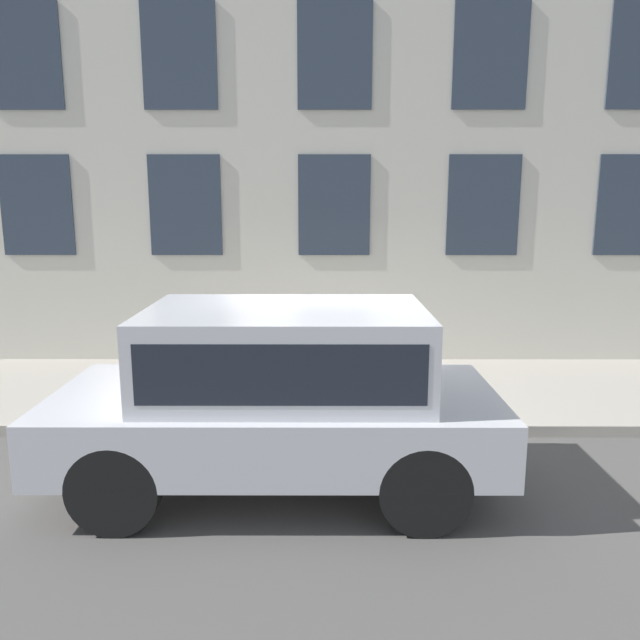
# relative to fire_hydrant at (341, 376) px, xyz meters

# --- Properties ---
(ground_plane) EXTENTS (80.00, 80.00, 0.00)m
(ground_plane) POSITION_rel_fire_hydrant_xyz_m (-0.64, 0.05, -0.57)
(ground_plane) COLOR #514F4C
(sidewalk) EXTENTS (3.13, 60.00, 0.14)m
(sidewalk) POSITION_rel_fire_hydrant_xyz_m (0.92, 0.05, -0.50)
(sidewalk) COLOR #A8A093
(sidewalk) RESTS_ON ground_plane
(building_facade) EXTENTS (0.33, 40.00, 11.25)m
(building_facade) POSITION_rel_fire_hydrant_xyz_m (2.63, 0.05, 5.06)
(building_facade) COLOR beige
(building_facade) RESTS_ON ground_plane
(fire_hydrant) EXTENTS (0.34, 0.45, 0.83)m
(fire_hydrant) POSITION_rel_fire_hydrant_xyz_m (0.00, 0.00, 0.00)
(fire_hydrant) COLOR gold
(fire_hydrant) RESTS_ON sidewalk
(person) EXTENTS (0.33, 0.22, 1.36)m
(person) POSITION_rel_fire_hydrant_xyz_m (0.28, 0.53, 0.39)
(person) COLOR #998466
(person) RESTS_ON sidewalk
(parked_truck_silver_near) EXTENTS (1.95, 4.21, 1.79)m
(parked_truck_silver_near) POSITION_rel_fire_hydrant_xyz_m (-1.92, 0.63, 0.46)
(parked_truck_silver_near) COLOR black
(parked_truck_silver_near) RESTS_ON ground_plane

